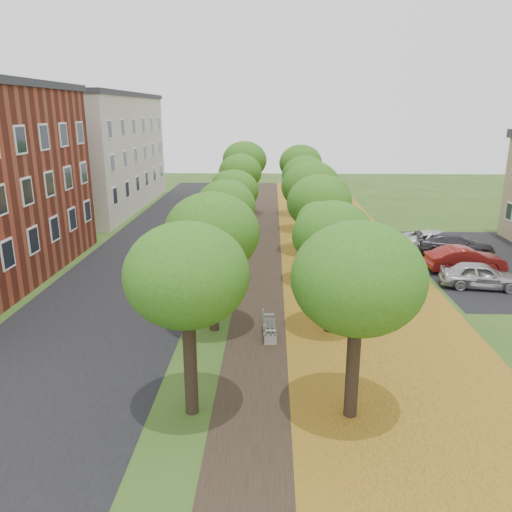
# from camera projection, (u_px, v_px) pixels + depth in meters

# --- Properties ---
(ground) EXTENTS (120.00, 120.00, 0.00)m
(ground) POSITION_uv_depth(u_px,v_px,m) (264.00, 413.00, 15.19)
(ground) COLOR #2D4C19
(ground) RESTS_ON ground
(street_asphalt) EXTENTS (8.00, 70.00, 0.01)m
(street_asphalt) POSITION_uv_depth(u_px,v_px,m) (143.00, 264.00, 29.81)
(street_asphalt) COLOR black
(street_asphalt) RESTS_ON ground
(footpath) EXTENTS (3.20, 70.00, 0.01)m
(footpath) POSITION_uv_depth(u_px,v_px,m) (268.00, 266.00, 29.58)
(footpath) COLOR black
(footpath) RESTS_ON ground
(leaf_verge) EXTENTS (7.50, 70.00, 0.01)m
(leaf_verge) POSITION_uv_depth(u_px,v_px,m) (353.00, 266.00, 29.42)
(leaf_verge) COLOR #AE7620
(leaf_verge) RESTS_ON ground
(parking_lot) EXTENTS (9.00, 16.00, 0.01)m
(parking_lot) POSITION_uv_depth(u_px,v_px,m) (492.00, 263.00, 30.12)
(parking_lot) COLOR black
(parking_lot) RESTS_ON ground
(tree_row_west) EXTENTS (3.45, 33.45, 5.75)m
(tree_row_west) POSITION_uv_depth(u_px,v_px,m) (230.00, 194.00, 28.45)
(tree_row_west) COLOR black
(tree_row_west) RESTS_ON ground
(tree_row_east) EXTENTS (3.45, 33.45, 5.75)m
(tree_row_east) POSITION_uv_depth(u_px,v_px,m) (315.00, 195.00, 28.30)
(tree_row_east) COLOR black
(tree_row_east) RESTS_ON ground
(building_cream) EXTENTS (10.30, 20.30, 10.40)m
(building_cream) POSITION_uv_depth(u_px,v_px,m) (86.00, 152.00, 45.90)
(building_cream) COLOR beige
(building_cream) RESTS_ON ground
(bench) EXTENTS (0.59, 1.76, 0.82)m
(bench) POSITION_uv_depth(u_px,v_px,m) (268.00, 326.00, 20.26)
(bench) COLOR #2C3830
(bench) RESTS_ON ground
(car_silver) EXTENTS (4.20, 2.20, 1.36)m
(car_silver) POSITION_uv_depth(u_px,v_px,m) (481.00, 275.00, 25.73)
(car_silver) COLOR #B1B0B5
(car_silver) RESTS_ON ground
(car_red) EXTENTS (4.42, 1.75, 1.43)m
(car_red) POSITION_uv_depth(u_px,v_px,m) (465.00, 260.00, 28.29)
(car_red) COLOR maroon
(car_red) RESTS_ON ground
(car_grey) EXTENTS (5.03, 2.59, 1.39)m
(car_grey) POSITION_uv_depth(u_px,v_px,m) (455.00, 245.00, 31.54)
(car_grey) COLOR #2F2E33
(car_grey) RESTS_ON ground
(car_white) EXTENTS (5.28, 2.91, 1.40)m
(car_white) POSITION_uv_depth(u_px,v_px,m) (439.00, 242.00, 32.10)
(car_white) COLOR silver
(car_white) RESTS_ON ground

